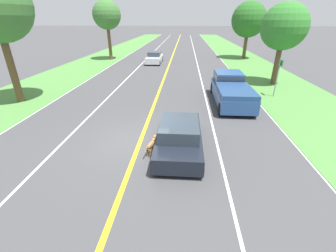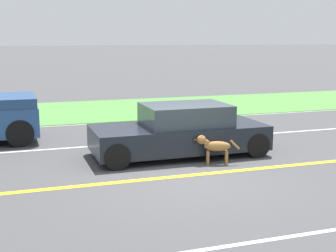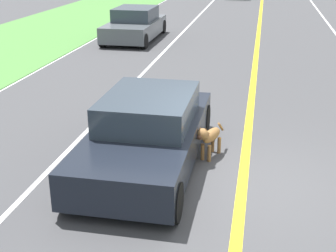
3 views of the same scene
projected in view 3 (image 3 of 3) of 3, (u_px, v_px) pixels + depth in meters
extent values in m
plane|color=#424244|center=(243.00, 182.00, 8.12)|extent=(400.00, 400.00, 0.00)
cube|color=yellow|center=(243.00, 182.00, 8.12)|extent=(0.18, 160.00, 0.01)
cube|color=white|center=(54.00, 164.00, 8.76)|extent=(0.10, 160.00, 0.01)
cube|color=black|center=(147.00, 140.00, 8.63)|extent=(1.83, 4.41, 0.61)
cube|color=#2D3842|center=(149.00, 108.00, 8.58)|extent=(1.57, 2.12, 0.53)
cylinder|color=black|center=(68.00, 191.00, 7.19)|extent=(0.22, 0.62, 0.62)
cylinder|color=black|center=(131.00, 114.00, 10.49)|extent=(0.22, 0.62, 0.62)
cylinder|color=black|center=(173.00, 202.00, 6.89)|extent=(0.22, 0.62, 0.62)
cylinder|color=black|center=(204.00, 119.00, 10.18)|extent=(0.22, 0.62, 0.62)
ellipsoid|color=olive|center=(211.00, 135.00, 8.95)|extent=(0.40, 0.66, 0.24)
cylinder|color=olive|center=(203.00, 152.00, 8.91)|extent=(0.07, 0.07, 0.32)
cylinder|color=olive|center=(213.00, 144.00, 9.27)|extent=(0.07, 0.07, 0.32)
cylinder|color=olive|center=(209.00, 153.00, 8.84)|extent=(0.07, 0.07, 0.32)
cylinder|color=olive|center=(219.00, 145.00, 9.20)|extent=(0.07, 0.07, 0.32)
cylinder|color=olive|center=(205.00, 135.00, 8.70)|extent=(0.18, 0.21, 0.17)
sphere|color=olive|center=(203.00, 134.00, 8.59)|extent=(0.27, 0.27, 0.22)
ellipsoid|color=#331E14|center=(199.00, 138.00, 8.48)|extent=(0.12, 0.13, 0.08)
cone|color=brown|center=(200.00, 129.00, 8.60)|extent=(0.09, 0.09, 0.10)
cone|color=brown|center=(206.00, 130.00, 8.54)|extent=(0.09, 0.09, 0.10)
cylinder|color=olive|center=(221.00, 127.00, 9.27)|extent=(0.12, 0.24, 0.24)
cube|color=#51565B|center=(135.00, 28.00, 20.09)|extent=(1.87, 4.35, 0.64)
cube|color=#2D3842|center=(135.00, 14.00, 20.03)|extent=(1.61, 2.09, 0.55)
cylinder|color=black|center=(103.00, 40.00, 18.68)|extent=(0.22, 0.60, 0.60)
cylinder|color=black|center=(127.00, 25.00, 21.94)|extent=(0.22, 0.60, 0.60)
cylinder|color=black|center=(144.00, 41.00, 18.37)|extent=(0.22, 0.60, 0.60)
cylinder|color=black|center=(163.00, 27.00, 21.63)|extent=(0.22, 0.60, 0.60)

